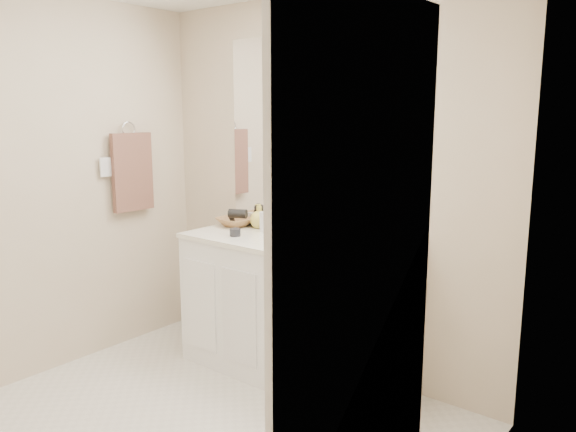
% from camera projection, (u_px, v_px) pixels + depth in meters
% --- Properties ---
extents(wall_back, '(2.60, 0.02, 2.40)m').
position_uv_depth(wall_back, '(319.00, 186.00, 3.61)').
color(wall_back, beige).
rests_on(wall_back, floor).
extents(wall_left, '(0.02, 2.60, 2.40)m').
position_uv_depth(wall_left, '(21.00, 190.00, 3.41)').
color(wall_left, beige).
rests_on(wall_left, floor).
extents(wall_right, '(0.02, 2.60, 2.40)m').
position_uv_depth(wall_right, '(414.00, 259.00, 1.81)').
color(wall_right, beige).
rests_on(wall_right, floor).
extents(vanity_cabinet, '(1.50, 0.55, 0.85)m').
position_uv_depth(vanity_cabinet, '(293.00, 312.00, 3.54)').
color(vanity_cabinet, white).
rests_on(vanity_cabinet, floor).
extents(countertop, '(1.52, 0.57, 0.03)m').
position_uv_depth(countertop, '(293.00, 244.00, 3.46)').
color(countertop, white).
rests_on(countertop, vanity_cabinet).
extents(backsplash, '(1.52, 0.03, 0.08)m').
position_uv_depth(backsplash, '(318.00, 229.00, 3.65)').
color(backsplash, silver).
rests_on(backsplash, countertop).
extents(sink_basin, '(0.37, 0.37, 0.02)m').
position_uv_depth(sink_basin, '(291.00, 244.00, 3.45)').
color(sink_basin, '#B5AA9E').
rests_on(sink_basin, countertop).
extents(faucet, '(0.02, 0.02, 0.11)m').
position_uv_depth(faucet, '(309.00, 229.00, 3.57)').
color(faucet, silver).
rests_on(faucet, countertop).
extents(mirror, '(1.48, 0.01, 1.20)m').
position_uv_depth(mirror, '(319.00, 129.00, 3.54)').
color(mirror, white).
rests_on(mirror, wall_back).
extents(blue_mug, '(0.11, 0.11, 0.12)m').
position_uv_depth(blue_mug, '(292.00, 226.00, 3.63)').
color(blue_mug, navy).
rests_on(blue_mug, countertop).
extents(tan_cup, '(0.08, 0.08, 0.09)m').
position_uv_depth(tan_cup, '(328.00, 236.00, 3.41)').
color(tan_cup, '#C3BA89').
rests_on(tan_cup, countertop).
extents(toothbrush, '(0.02, 0.04, 0.20)m').
position_uv_depth(toothbrush, '(330.00, 220.00, 3.38)').
color(toothbrush, '#EE3E84').
rests_on(toothbrush, tan_cup).
extents(mouthwash_bottle, '(0.07, 0.07, 0.17)m').
position_uv_depth(mouthwash_bottle, '(340.00, 232.00, 3.34)').
color(mouthwash_bottle, '#0B8A81').
rests_on(mouthwash_bottle, countertop).
extents(soap_dish, '(0.11, 0.10, 0.01)m').
position_uv_depth(soap_dish, '(336.00, 254.00, 3.14)').
color(soap_dish, silver).
rests_on(soap_dish, countertop).
extents(green_soap, '(0.08, 0.06, 0.03)m').
position_uv_depth(green_soap, '(336.00, 251.00, 3.13)').
color(green_soap, '#6EE036').
rests_on(green_soap, soap_dish).
extents(orange_comb, '(0.11, 0.04, 0.00)m').
position_uv_depth(orange_comb, '(313.00, 255.00, 3.14)').
color(orange_comb, orange).
rests_on(orange_comb, countertop).
extents(dark_jar, '(0.09, 0.09, 0.05)m').
position_uv_depth(dark_jar, '(235.00, 232.00, 3.62)').
color(dark_jar, '#26272C').
rests_on(dark_jar, countertop).
extents(extra_white_bottle, '(0.05, 0.05, 0.14)m').
position_uv_depth(extra_white_bottle, '(263.00, 222.00, 3.73)').
color(extra_white_bottle, white).
rests_on(extra_white_bottle, countertop).
extents(soap_bottle_white, '(0.10, 0.10, 0.19)m').
position_uv_depth(soap_bottle_white, '(286.00, 217.00, 3.76)').
color(soap_bottle_white, white).
rests_on(soap_bottle_white, countertop).
extents(soap_bottle_cream, '(0.10, 0.10, 0.17)m').
position_uv_depth(soap_bottle_cream, '(269.00, 218.00, 3.77)').
color(soap_bottle_cream, '#F9E6CB').
rests_on(soap_bottle_cream, countertop).
extents(soap_bottle_yellow, '(0.16, 0.16, 0.16)m').
position_uv_depth(soap_bottle_yellow, '(259.00, 216.00, 3.87)').
color(soap_bottle_yellow, '#E4D358').
rests_on(soap_bottle_yellow, countertop).
extents(wicker_basket, '(0.26, 0.26, 0.06)m').
position_uv_depth(wicker_basket, '(236.00, 222.00, 3.94)').
color(wicker_basket, olive).
rests_on(wicker_basket, countertop).
extents(hair_dryer, '(0.14, 0.11, 0.06)m').
position_uv_depth(hair_dryer, '(238.00, 214.00, 3.92)').
color(hair_dryer, black).
rests_on(hair_dryer, wicker_basket).
extents(towel_ring, '(0.01, 0.11, 0.11)m').
position_uv_depth(towel_ring, '(129.00, 129.00, 3.92)').
color(towel_ring, silver).
rests_on(towel_ring, wall_left).
extents(hand_towel, '(0.04, 0.32, 0.55)m').
position_uv_depth(hand_towel, '(132.00, 172.00, 3.97)').
color(hand_towel, '#51342B').
rests_on(hand_towel, towel_ring).
extents(switch_plate, '(0.01, 0.08, 0.13)m').
position_uv_depth(switch_plate, '(106.00, 167.00, 3.82)').
color(switch_plate, white).
rests_on(switch_plate, wall_left).
extents(door, '(0.02, 0.82, 2.00)m').
position_uv_depth(door, '(360.00, 346.00, 1.63)').
color(door, silver).
rests_on(door, floor).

